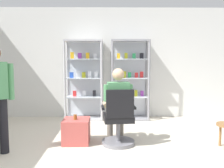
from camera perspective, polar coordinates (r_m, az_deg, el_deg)
name	(u,v)px	position (r m, az deg, el deg)	size (l,w,h in m)	color
ground_plane	(106,168)	(3.39, -1.50, -19.25)	(7.20, 7.20, 0.00)	beige
back_wall	(107,63)	(6.07, -1.17, 4.93)	(6.00, 0.10, 2.70)	silver
display_cabinet_left	(84,79)	(5.88, -6.55, 1.14)	(0.90, 0.45, 1.90)	#B7B7BC
display_cabinet_right	(130,79)	(5.88, 4.19, 1.10)	(0.90, 0.45, 1.90)	gray
office_chair	(119,122)	(4.08, 1.56, -8.99)	(0.59, 0.56, 0.96)	slate
seated_shopkeeper	(117,102)	(4.17, 1.27, -4.19)	(0.51, 0.59, 1.29)	slate
storage_crate	(76,131)	(4.30, -8.37, -10.86)	(0.45, 0.46, 0.42)	#B24C47
tea_glass	(75,117)	(4.21, -8.65, -7.69)	(0.06, 0.06, 0.09)	brown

